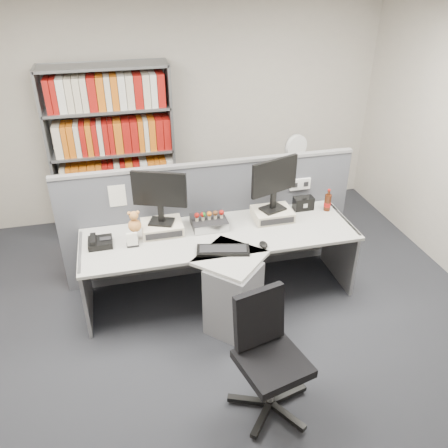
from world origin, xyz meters
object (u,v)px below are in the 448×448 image
object	(u,v)px
monitor_right	(274,180)
shelving_unit	(113,155)
filing_cabinet	(291,200)
desk	(225,270)
keyboard	(223,250)
office_chair	(267,352)
mouse	(263,245)
desk_fan	(295,150)
cola_bottle	(328,203)
desktop_pc	(209,222)
speaker	(303,203)
desk_calendar	(132,241)
desk_phone	(100,242)
monitor_left	(160,193)

from	to	relation	value
monitor_right	shelving_unit	world-z (taller)	shelving_unit
filing_cabinet	desk	bearing A→B (deg)	-130.61
keyboard	filing_cabinet	xyz separation A→B (m)	(1.24, 1.48, -0.38)
shelving_unit	office_chair	size ratio (longest dim) A/B	2.10
mouse	desk_fan	distance (m)	1.75
office_chair	desk	bearing A→B (deg)	91.74
shelving_unit	desk	bearing A→B (deg)	-64.04
cola_bottle	desk_fan	size ratio (longest dim) A/B	0.47
desktop_pc	mouse	world-z (taller)	desktop_pc
cola_bottle	office_chair	bearing A→B (deg)	-126.61
speaker	desk_calendar	bearing A→B (deg)	-170.65
desktop_pc	shelving_unit	distance (m)	1.70
desk_phone	desk_fan	xyz separation A→B (m)	(2.30, 1.12, 0.26)
desk_calendar	desk_fan	bearing A→B (deg)	30.64
monitor_right	desktop_pc	size ratio (longest dim) A/B	1.60
desk_phone	office_chair	bearing A→B (deg)	-51.10
monitor_right	shelving_unit	bearing A→B (deg)	135.22
monitor_right	desk_calendar	distance (m)	1.45
desk_phone	desk_calendar	size ratio (longest dim) A/B	1.66
mouse	monitor_right	bearing A→B (deg)	62.74
mouse	desk_calendar	distance (m)	1.18
office_chair	desk_fan	bearing A→B (deg)	65.25
desk	monitor_right	distance (m)	0.97
mouse	filing_cabinet	bearing A→B (deg)	59.77
desk_phone	office_chair	world-z (taller)	office_chair
desk_phone	speaker	distance (m)	2.07
monitor_right	office_chair	distance (m)	1.72
keyboard	shelving_unit	size ratio (longest dim) A/B	0.25
desk	keyboard	xyz separation A→B (m)	(-0.04, -0.08, 0.28)
shelving_unit	monitor_right	bearing A→B (deg)	-44.78
desk_calendar	shelving_unit	xyz separation A→B (m)	(-0.09, 1.64, 0.20)
desktop_pc	filing_cabinet	xyz separation A→B (m)	(1.27, 1.02, -0.41)
monitor_right	desk_fan	bearing A→B (deg)	58.43
desk	office_chair	xyz separation A→B (m)	(0.03, -1.13, 0.05)
mouse	desk_fan	xyz separation A→B (m)	(0.87, 1.49, 0.27)
keyboard	office_chair	distance (m)	1.08
desk	mouse	xyz separation A→B (m)	(0.33, -0.09, 0.29)
desk_fan	office_chair	xyz separation A→B (m)	(-1.17, -2.53, -0.50)
filing_cabinet	office_chair	size ratio (longest dim) A/B	0.73
keyboard	shelving_unit	bearing A→B (deg)	113.99
keyboard	desk_calendar	world-z (taller)	desk_calendar
monitor_right	mouse	distance (m)	0.67
monitor_left	mouse	distance (m)	1.05
monitor_left	desk_fan	world-z (taller)	monitor_left
desk	keyboard	distance (m)	0.29
keyboard	office_chair	size ratio (longest dim) A/B	0.52
keyboard	desk_phone	distance (m)	1.12
desktop_pc	monitor_left	bearing A→B (deg)	179.48
cola_bottle	office_chair	distance (m)	1.95
monitor_left	desk_phone	bearing A→B (deg)	-169.89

